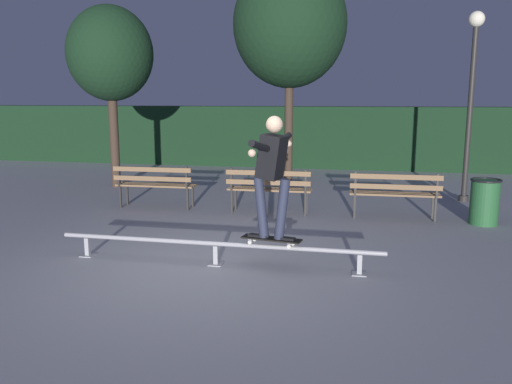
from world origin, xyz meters
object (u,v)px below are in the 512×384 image
(tree_far_left, at_px, (110,55))
(park_bench_right_center, at_px, (395,190))
(trash_can, at_px, (485,201))
(park_bench_left_center, at_px, (269,186))
(grind_rail, at_px, (216,246))
(park_bench_leftmost, at_px, (155,182))
(lamp_post_right, at_px, (472,83))
(tree_behind_benches, at_px, (290,25))
(skateboarder, at_px, (272,167))
(skateboard, at_px, (271,239))

(tree_far_left, bearing_deg, park_bench_right_center, -18.50)
(trash_can, bearing_deg, park_bench_left_center, 179.28)
(grind_rail, relative_size, park_bench_right_center, 2.73)
(grind_rail, xyz_separation_m, park_bench_leftmost, (-2.19, 3.16, 0.29))
(park_bench_leftmost, bearing_deg, tree_far_left, 131.71)
(grind_rail, height_order, park_bench_left_center, park_bench_left_center)
(park_bench_right_center, xyz_separation_m, lamp_post_right, (1.55, 2.06, 1.94))
(tree_behind_benches, bearing_deg, skateboarder, -83.20)
(tree_behind_benches, distance_m, trash_can, 6.86)
(skateboarder, xyz_separation_m, tree_far_left, (-4.90, 5.37, 1.87))
(park_bench_right_center, height_order, tree_behind_benches, tree_behind_benches)
(park_bench_right_center, relative_size, tree_behind_benches, 0.29)
(grind_rail, height_order, tree_far_left, tree_far_left)
(park_bench_right_center, relative_size, tree_far_left, 0.37)
(grind_rail, distance_m, park_bench_left_center, 3.18)
(park_bench_leftmost, distance_m, lamp_post_right, 6.79)
(grind_rail, relative_size, tree_behind_benches, 0.78)
(park_bench_right_center, bearing_deg, skateboarder, -118.06)
(grind_rail, xyz_separation_m, skateboarder, (0.75, -0.00, 1.08))
(skateboarder, bearing_deg, skateboard, 170.24)
(skateboard, height_order, tree_behind_benches, tree_behind_benches)
(park_bench_right_center, height_order, lamp_post_right, lamp_post_right)
(skateboard, distance_m, park_bench_left_center, 3.23)
(tree_behind_benches, bearing_deg, park_bench_right_center, -58.34)
(grind_rail, xyz_separation_m, lamp_post_right, (3.98, 5.22, 2.23))
(park_bench_left_center, distance_m, park_bench_right_center, 2.31)
(skateboarder, bearing_deg, tree_far_left, 132.41)
(tree_behind_benches, bearing_deg, skateboard, -83.22)
(park_bench_leftmost, bearing_deg, trash_can, -0.45)
(skateboard, height_order, park_bench_right_center, park_bench_right_center)
(skateboard, relative_size, lamp_post_right, 0.21)
(grind_rail, height_order, skateboard, skateboard)
(grind_rail, height_order, lamp_post_right, lamp_post_right)
(park_bench_right_center, relative_size, trash_can, 2.01)
(grind_rail, distance_m, trash_can, 5.03)
(skateboard, distance_m, lamp_post_right, 6.49)
(grind_rail, height_order, park_bench_leftmost, park_bench_leftmost)
(tree_behind_benches, bearing_deg, tree_far_left, -154.26)
(tree_behind_benches, height_order, trash_can, tree_behind_benches)
(tree_behind_benches, distance_m, lamp_post_right, 4.85)
(grind_rail, bearing_deg, skateboard, 0.00)
(park_bench_right_center, bearing_deg, grind_rail, -127.59)
(lamp_post_right, bearing_deg, park_bench_left_center, -151.91)
(tree_far_left, bearing_deg, grind_rail, -52.26)
(skateboarder, relative_size, lamp_post_right, 0.40)
(park_bench_leftmost, bearing_deg, skateboarder, -47.11)
(park_bench_leftmost, xyz_separation_m, tree_far_left, (-1.96, 2.20, 2.66))
(park_bench_right_center, bearing_deg, trash_can, -1.81)
(tree_behind_benches, xyz_separation_m, trash_can, (4.07, -4.19, -3.60))
(park_bench_right_center, bearing_deg, lamp_post_right, 53.05)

